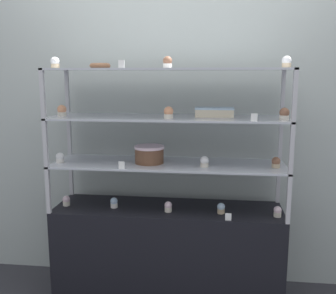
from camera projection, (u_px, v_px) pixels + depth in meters
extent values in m
cube|color=#A8B2AD|center=(174.00, 102.00, 2.76)|extent=(8.00, 0.05, 2.60)
cube|color=black|center=(168.00, 254.00, 2.60)|extent=(1.46, 0.41, 0.64)
cube|color=#B7B7BC|center=(71.00, 174.00, 2.79)|extent=(0.02, 0.02, 0.29)
cube|color=#B7B7BC|center=(278.00, 181.00, 2.62)|extent=(0.02, 0.02, 0.29)
cube|color=#B7B7BC|center=(48.00, 190.00, 2.41)|extent=(0.02, 0.02, 0.29)
cube|color=#B7B7BC|center=(289.00, 199.00, 2.24)|extent=(0.02, 0.02, 0.29)
cube|color=#B7BCC6|center=(168.00, 164.00, 2.49)|extent=(1.46, 0.41, 0.01)
cube|color=#B7B7BC|center=(69.00, 134.00, 2.73)|extent=(0.02, 0.02, 0.29)
cube|color=#B7B7BC|center=(281.00, 137.00, 2.56)|extent=(0.02, 0.02, 0.29)
cube|color=#B7B7BC|center=(45.00, 143.00, 2.35)|extent=(0.02, 0.02, 0.29)
cube|color=#B7B7BC|center=(292.00, 148.00, 2.18)|extent=(0.02, 0.02, 0.29)
cube|color=#B7BCC6|center=(168.00, 118.00, 2.43)|extent=(1.46, 0.41, 0.01)
cube|color=#B7B7BC|center=(67.00, 91.00, 2.68)|extent=(0.02, 0.02, 0.29)
cube|color=#B7B7BC|center=(283.00, 92.00, 2.51)|extent=(0.02, 0.02, 0.29)
cube|color=#B7B7BC|center=(43.00, 94.00, 2.30)|extent=(0.02, 0.02, 0.29)
cube|color=#B7B7BC|center=(295.00, 95.00, 2.13)|extent=(0.02, 0.02, 0.29)
cube|color=#B7BCC6|center=(168.00, 69.00, 2.38)|extent=(1.46, 0.41, 0.01)
cylinder|color=brown|center=(149.00, 156.00, 2.48)|extent=(0.18, 0.18, 0.09)
cylinder|color=silver|center=(149.00, 147.00, 2.47)|extent=(0.19, 0.19, 0.02)
cube|color=beige|center=(214.00, 113.00, 2.42)|extent=(0.23, 0.12, 0.05)
cube|color=silver|center=(215.00, 108.00, 2.42)|extent=(0.24, 0.13, 0.01)
cylinder|color=beige|center=(66.00, 203.00, 2.57)|extent=(0.05, 0.05, 0.03)
sphere|color=silver|center=(66.00, 199.00, 2.57)|extent=(0.05, 0.05, 0.05)
cylinder|color=white|center=(114.00, 205.00, 2.53)|extent=(0.05, 0.05, 0.03)
sphere|color=silver|center=(114.00, 201.00, 2.53)|extent=(0.05, 0.05, 0.05)
cylinder|color=beige|center=(168.00, 209.00, 2.46)|extent=(0.05, 0.05, 0.03)
sphere|color=silver|center=(168.00, 205.00, 2.45)|extent=(0.05, 0.05, 0.05)
cylinder|color=#CCB28C|center=(221.00, 211.00, 2.43)|extent=(0.05, 0.05, 0.03)
sphere|color=silver|center=(221.00, 207.00, 2.42)|extent=(0.05, 0.05, 0.05)
cylinder|color=beige|center=(277.00, 214.00, 2.37)|extent=(0.05, 0.05, 0.03)
sphere|color=silver|center=(278.00, 210.00, 2.36)|extent=(0.05, 0.05, 0.05)
cube|color=white|center=(228.00, 217.00, 2.31)|extent=(0.04, 0.00, 0.04)
cylinder|color=white|center=(60.00, 161.00, 2.49)|extent=(0.05, 0.05, 0.02)
sphere|color=white|center=(60.00, 157.00, 2.49)|extent=(0.05, 0.05, 0.05)
cylinder|color=beige|center=(204.00, 165.00, 2.38)|extent=(0.05, 0.05, 0.02)
sphere|color=white|center=(205.00, 160.00, 2.38)|extent=(0.05, 0.05, 0.05)
cylinder|color=#CCB28C|center=(276.00, 166.00, 2.36)|extent=(0.05, 0.05, 0.02)
sphere|color=#8C5B42|center=(276.00, 161.00, 2.36)|extent=(0.05, 0.05, 0.05)
cube|color=white|center=(122.00, 165.00, 2.33)|extent=(0.04, 0.00, 0.04)
cylinder|color=beige|center=(62.00, 114.00, 2.46)|extent=(0.05, 0.05, 0.03)
sphere|color=#E5996B|center=(62.00, 109.00, 2.46)|extent=(0.06, 0.06, 0.06)
cylinder|color=beige|center=(169.00, 116.00, 2.34)|extent=(0.05, 0.05, 0.03)
sphere|color=#E5996B|center=(169.00, 111.00, 2.33)|extent=(0.06, 0.06, 0.06)
cylinder|color=beige|center=(284.00, 118.00, 2.26)|extent=(0.05, 0.05, 0.03)
sphere|color=#8C5B42|center=(284.00, 113.00, 2.25)|extent=(0.06, 0.06, 0.06)
cube|color=white|center=(254.00, 117.00, 2.18)|extent=(0.04, 0.00, 0.04)
cylinder|color=#CCB28C|center=(55.00, 66.00, 2.37)|extent=(0.05, 0.05, 0.03)
sphere|color=white|center=(55.00, 61.00, 2.36)|extent=(0.05, 0.05, 0.05)
cylinder|color=white|center=(168.00, 66.00, 2.28)|extent=(0.05, 0.05, 0.03)
sphere|color=#8C5B42|center=(168.00, 61.00, 2.27)|extent=(0.05, 0.05, 0.05)
cylinder|color=#CCB28C|center=(286.00, 65.00, 2.22)|extent=(0.05, 0.05, 0.03)
sphere|color=white|center=(287.00, 61.00, 2.21)|extent=(0.05, 0.05, 0.05)
cube|color=white|center=(121.00, 64.00, 2.22)|extent=(0.04, 0.00, 0.04)
torus|color=brown|center=(100.00, 66.00, 2.43)|extent=(0.13, 0.13, 0.03)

